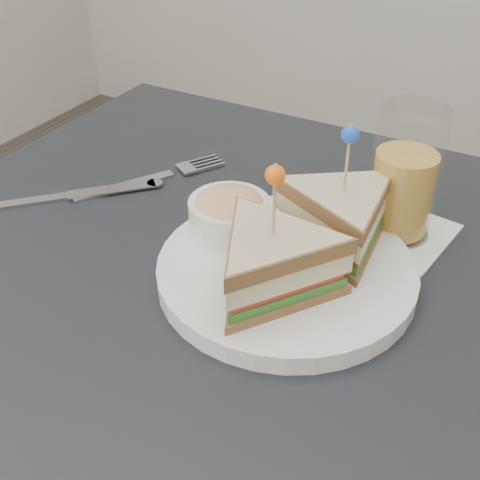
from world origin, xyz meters
name	(u,v)px	position (x,y,z in m)	size (l,w,h in m)	color
table	(227,339)	(0.00, 0.00, 0.67)	(0.80, 0.80, 0.75)	black
plate_meal	(295,243)	(0.05, 0.04, 0.79)	(0.34, 0.34, 0.15)	white
cutlery_fork	(158,177)	(-0.18, 0.14, 0.75)	(0.12, 0.18, 0.01)	silver
cutlery_knife	(75,195)	(-0.24, 0.05, 0.75)	(0.15, 0.15, 0.01)	silver
drink_set	(403,182)	(0.12, 0.17, 0.81)	(0.13, 0.13, 0.15)	white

